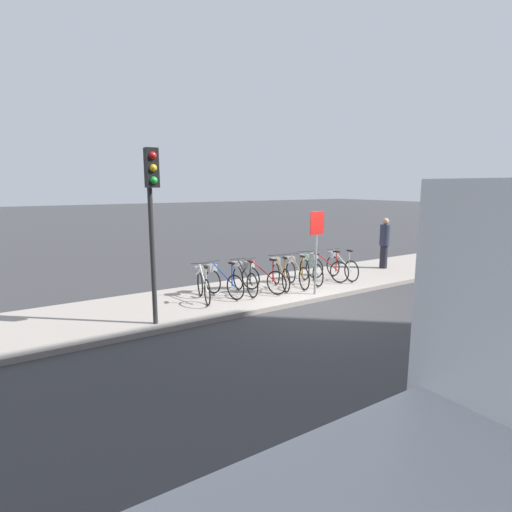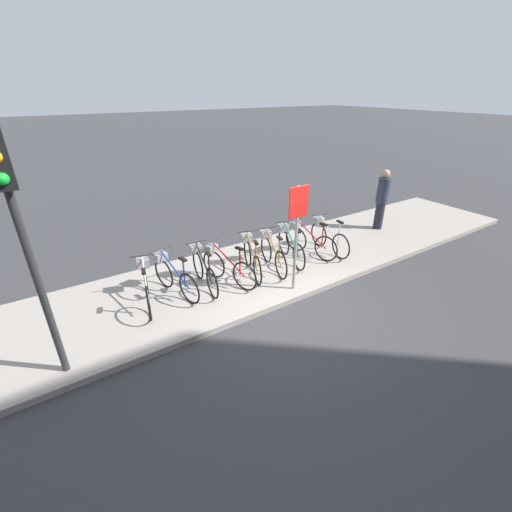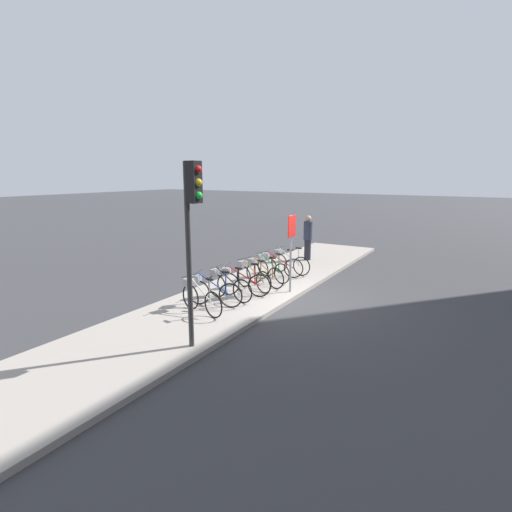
% 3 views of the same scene
% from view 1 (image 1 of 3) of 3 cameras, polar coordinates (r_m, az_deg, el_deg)
% --- Properties ---
extents(ground_plane, '(120.00, 120.00, 0.00)m').
position_cam_1_polar(ground_plane, '(10.31, 7.71, -6.77)').
color(ground_plane, '#38383A').
extents(sidewalk, '(17.13, 2.92, 0.12)m').
position_cam_1_polar(sidewalk, '(11.40, 2.97, -4.74)').
color(sidewalk, '#9E9389').
rests_on(sidewalk, ground_plane).
extents(parked_bicycle_0, '(0.53, 1.49, 0.94)m').
position_cam_1_polar(parked_bicycle_0, '(10.14, -7.63, -3.88)').
color(parked_bicycle_0, black).
rests_on(parked_bicycle_0, sidewalk).
extents(parked_bicycle_1, '(0.52, 1.50, 0.94)m').
position_cam_1_polar(parked_bicycle_1, '(10.44, -4.99, -3.43)').
color(parked_bicycle_1, black).
rests_on(parked_bicycle_1, sidewalk).
extents(parked_bicycle_2, '(0.46, 1.53, 0.94)m').
position_cam_1_polar(parked_bicycle_2, '(10.70, -1.82, -3.06)').
color(parked_bicycle_2, black).
rests_on(parked_bicycle_2, sidewalk).
extents(parked_bicycle_3, '(0.63, 1.46, 0.94)m').
position_cam_1_polar(parked_bicycle_3, '(10.82, 0.64, -2.91)').
color(parked_bicycle_3, black).
rests_on(parked_bicycle_3, sidewalk).
extents(parked_bicycle_4, '(0.61, 1.47, 0.94)m').
position_cam_1_polar(parked_bicycle_4, '(11.27, 3.42, -2.40)').
color(parked_bicycle_4, black).
rests_on(parked_bicycle_4, sidewalk).
extents(parked_bicycle_5, '(0.52, 1.50, 0.94)m').
position_cam_1_polar(parked_bicycle_5, '(11.52, 5.71, -2.16)').
color(parked_bicycle_5, black).
rests_on(parked_bicycle_5, sidewalk).
extents(parked_bicycle_6, '(0.54, 1.49, 0.94)m').
position_cam_1_polar(parked_bicycle_6, '(11.96, 7.67, -1.75)').
color(parked_bicycle_6, black).
rests_on(parked_bicycle_6, sidewalk).
extents(parked_bicycle_7, '(0.56, 1.49, 0.94)m').
position_cam_1_polar(parked_bicycle_7, '(12.32, 9.68, -1.45)').
color(parked_bicycle_7, black).
rests_on(parked_bicycle_7, sidewalk).
extents(parked_bicycle_8, '(0.46, 1.53, 0.94)m').
position_cam_1_polar(parked_bicycle_8, '(12.66, 11.91, -1.22)').
color(parked_bicycle_8, black).
rests_on(parked_bicycle_8, sidewalk).
extents(pedestrian, '(0.34, 0.34, 1.75)m').
position_cam_1_polar(pedestrian, '(14.52, 17.88, 1.94)').
color(pedestrian, '#23232D').
rests_on(pedestrian, sidewalk).
extents(traffic_light, '(0.24, 0.40, 3.55)m').
position_cam_1_polar(traffic_light, '(8.15, -14.65, 7.67)').
color(traffic_light, '#2D2D2D').
rests_on(traffic_light, sidewalk).
extents(sign_post, '(0.44, 0.07, 2.20)m').
position_cam_1_polar(sign_post, '(10.46, 8.63, 2.52)').
color(sign_post, '#99999E').
rests_on(sign_post, sidewalk).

